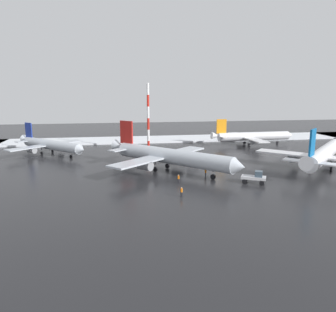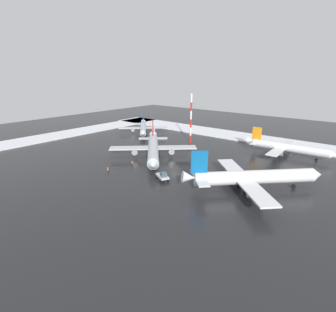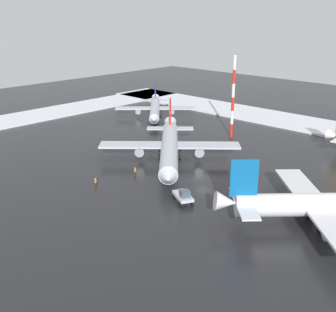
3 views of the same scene
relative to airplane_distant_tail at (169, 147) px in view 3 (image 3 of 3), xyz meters
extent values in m
plane|color=#232326|center=(-10.41, 1.78, -3.49)|extent=(240.00, 240.00, 0.00)
cube|color=white|center=(-10.41, -48.22, -3.24)|extent=(152.00, 16.00, 0.50)
cube|color=white|center=(56.59, 1.78, -3.24)|extent=(14.00, 116.00, 0.50)
cylinder|color=silver|center=(-0.58, 0.63, 0.00)|extent=(22.71, 24.26, 3.38)
cone|color=silver|center=(-11.50, 12.50, 0.00)|extent=(3.98, 3.93, 3.21)
cone|color=silver|center=(10.47, -11.37, 0.59)|extent=(4.52, 4.56, 3.29)
cube|color=silver|center=(-4.57, -7.09, -0.30)|extent=(12.48, 11.98, 0.36)
cylinder|color=gray|center=(-3.44, -5.38, -1.30)|extent=(3.76, 3.84, 1.99)
cube|color=silver|center=(7.44, 3.96, -0.30)|extent=(12.48, 11.98, 0.36)
cylinder|color=gray|center=(5.64, 2.98, -1.30)|extent=(3.76, 3.84, 1.99)
cube|color=red|center=(8.85, -9.62, 4.28)|extent=(2.96, 3.17, 5.57)
cube|color=silver|center=(6.52, -11.49, 0.40)|extent=(5.27, 5.14, 0.24)
cube|color=silver|center=(10.91, -7.45, 0.40)|extent=(5.27, 5.14, 0.24)
cylinder|color=black|center=(-7.66, 8.32, -1.50)|extent=(0.24, 0.24, 0.70)
cylinder|color=black|center=(-7.66, 8.32, -2.94)|extent=(1.00, 1.04, 1.09)
cylinder|color=black|center=(-0.17, -3.05, -1.50)|extent=(0.24, 0.24, 0.70)
cylinder|color=black|center=(-0.17, -3.05, -2.94)|extent=(1.00, 1.04, 1.09)
cylinder|color=black|center=(3.05, -0.08, -1.50)|extent=(0.24, 0.24, 0.70)
cylinder|color=black|center=(3.05, -0.08, -2.94)|extent=(1.00, 1.04, 1.09)
cone|color=white|center=(-24.56, 14.25, 0.55)|extent=(4.49, 4.49, 3.25)
cube|color=white|center=(-28.10, -0.79, -0.34)|extent=(12.13, 12.07, 0.35)
cylinder|color=gray|center=(-29.85, 0.25, -1.32)|extent=(3.75, 3.76, 1.97)
cube|color=#0C5999|center=(-26.22, 12.57, 4.18)|extent=(3.02, 3.04, 5.51)
cube|color=white|center=(-24.26, 10.36, 0.35)|extent=(5.15, 5.14, 0.24)
cube|color=white|center=(-28.46, 14.51, 0.35)|extent=(5.15, 5.14, 0.24)
cylinder|color=black|center=(-32.30, 3.37, -1.52)|extent=(0.24, 0.24, 0.69)
cylinder|color=black|center=(-32.30, 3.37, -2.95)|extent=(1.01, 1.01, 1.08)
cylinder|color=black|center=(-35.37, 6.41, -1.52)|extent=(0.24, 0.24, 0.69)
cylinder|color=black|center=(-35.37, 6.41, -2.95)|extent=(1.01, 1.01, 1.08)
cone|color=white|center=(-20.61, -31.36, -0.11)|extent=(3.02, 2.48, 2.72)
cylinder|color=silver|center=(29.22, -24.72, -0.72)|extent=(18.51, 18.85, 2.69)
cone|color=silver|center=(20.27, -15.56, -0.72)|extent=(3.15, 3.14, 2.55)
cone|color=silver|center=(38.29, -34.00, -0.24)|extent=(3.61, 3.62, 2.62)
cube|color=silver|center=(26.24, -30.95, -0.96)|extent=(9.78, 9.68, 0.28)
cylinder|color=gray|center=(27.10, -29.57, -1.75)|extent=(3.01, 3.03, 1.58)
cube|color=silver|center=(35.52, -21.89, -0.96)|extent=(9.78, 9.68, 0.28)
cylinder|color=gray|center=(34.11, -22.71, -1.75)|extent=(3.01, 3.03, 1.58)
cube|color=navy|center=(36.96, -32.64, 2.68)|extent=(2.42, 2.46, 4.43)
cube|color=silver|center=(35.16, -34.19, -0.40)|extent=(4.15, 4.12, 0.19)
cube|color=silver|center=(38.55, -30.87, -0.40)|extent=(4.15, 4.12, 0.19)
cylinder|color=black|center=(23.42, -18.79, -1.90)|extent=(0.19, 0.19, 0.55)
cylinder|color=black|center=(23.42, -18.79, -3.05)|extent=(0.81, 0.82, 0.87)
cylinder|color=black|center=(29.64, -27.64, -1.90)|extent=(0.19, 0.19, 0.55)
cylinder|color=black|center=(29.64, -27.64, -3.05)|extent=(0.81, 0.82, 0.87)
cylinder|color=black|center=(32.12, -25.20, -1.90)|extent=(0.19, 0.19, 0.55)
cylinder|color=black|center=(32.12, -25.20, -3.05)|extent=(0.81, 0.82, 0.87)
cube|color=silver|center=(-14.60, 12.24, -2.34)|extent=(5.09, 4.10, 0.50)
cube|color=#3F5160|center=(-15.41, 12.67, -1.54)|extent=(1.94, 1.98, 1.10)
cylinder|color=black|center=(-16.48, 12.12, -3.04)|extent=(0.95, 0.70, 0.90)
cylinder|color=black|center=(-15.56, 13.87, -3.04)|extent=(0.95, 0.70, 0.90)
cylinder|color=black|center=(-13.64, 10.61, -3.04)|extent=(0.95, 0.70, 0.90)
cylinder|color=black|center=(-12.71, 12.36, -3.04)|extent=(0.95, 0.70, 0.90)
cylinder|color=black|center=(0.98, 18.14, -3.06)|extent=(0.16, 0.16, 0.85)
cylinder|color=black|center=(0.78, 18.20, -3.06)|extent=(0.16, 0.16, 0.85)
cylinder|color=orange|center=(0.88, 18.17, -2.33)|extent=(0.36, 0.36, 0.62)
sphere|color=tan|center=(0.88, 18.17, -1.90)|extent=(0.24, 0.24, 0.24)
cylinder|color=black|center=(-6.79, 5.95, -3.06)|extent=(0.16, 0.16, 0.85)
cylinder|color=black|center=(-6.81, 5.75, -3.06)|extent=(0.16, 0.16, 0.85)
cylinder|color=orange|center=(-6.80, 5.85, -2.33)|extent=(0.36, 0.36, 0.62)
sphere|color=tan|center=(-6.80, 5.85, -1.90)|extent=(0.24, 0.24, 0.24)
cylinder|color=black|center=(-0.36, 9.75, -3.06)|extent=(0.16, 0.16, 0.85)
cylinder|color=black|center=(-0.16, 9.75, -3.06)|extent=(0.16, 0.16, 0.85)
cylinder|color=orange|center=(-0.26, 9.75, -2.33)|extent=(0.36, 0.36, 0.62)
sphere|color=tan|center=(-0.26, 9.75, -1.90)|extent=(0.24, 0.24, 0.24)
cylinder|color=red|center=(1.94, -24.42, -1.83)|extent=(0.70, 0.70, 3.31)
cylinder|color=white|center=(1.94, -24.42, 1.49)|extent=(0.70, 0.70, 3.31)
cylinder|color=red|center=(1.94, -24.42, 4.80)|extent=(0.70, 0.70, 3.31)
cylinder|color=white|center=(1.94, -24.42, 8.12)|extent=(0.70, 0.70, 3.31)
cylinder|color=red|center=(1.94, -24.42, 11.43)|extent=(0.70, 0.70, 3.31)
cylinder|color=white|center=(1.94, -24.42, 14.75)|extent=(0.70, 0.70, 3.31)
camera|label=1|loc=(11.79, 70.03, 14.04)|focal=35.00mm
camera|label=2|loc=(-57.11, 61.28, 23.71)|focal=28.00mm
camera|label=3|loc=(-56.05, 59.30, 26.26)|focal=45.00mm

